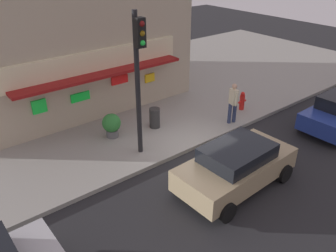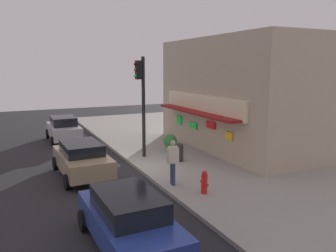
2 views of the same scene
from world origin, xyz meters
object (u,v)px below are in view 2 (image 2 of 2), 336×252
fire_hydrant (204,182)px  parked_car_silver (64,129)px  parked_car_tan (82,159)px  trash_can (179,153)px  pedestrian (173,161)px  parked_car_blue (129,220)px  potted_plant_by_doorway (170,142)px  traffic_light (141,94)px

fire_hydrant → parked_car_silver: parked_car_silver is taller
parked_car_tan → parked_car_silver: 7.90m
trash_can → pedestrian: bearing=-31.0°
pedestrian → parked_car_tan: size_ratio=0.43×
parked_car_blue → fire_hydrant: bearing=120.7°
potted_plant_by_doorway → parked_car_blue: size_ratio=0.23×
parked_car_tan → parked_car_silver: (-7.89, 0.36, 0.03)m
fire_hydrant → trash_can: bearing=165.4°
traffic_light → parked_car_tan: size_ratio=1.22×
parked_car_tan → parked_car_silver: parked_car_silver is taller
parked_car_tan → parked_car_silver: bearing=177.4°
fire_hydrant → trash_can: 4.51m
fire_hydrant → potted_plant_by_doorway: size_ratio=0.88×
trash_can → traffic_light: bearing=-139.9°
pedestrian → potted_plant_by_doorway: 5.31m
fire_hydrant → potted_plant_by_doorway: (-6.23, 1.56, 0.13)m
parked_car_tan → fire_hydrant: bearing=38.6°
pedestrian → potted_plant_by_doorway: bearing=155.5°
fire_hydrant → trash_can: fire_hydrant is taller
trash_can → parked_car_tan: size_ratio=0.20×
trash_can → parked_car_silver: 9.25m
fire_hydrant → potted_plant_by_doorway: 6.43m
trash_can → parked_car_blue: size_ratio=0.20×
trash_can → parked_car_silver: parked_car_silver is taller
trash_can → parked_car_silver: size_ratio=0.22×
traffic_light → potted_plant_by_doorway: size_ratio=5.18×
fire_hydrant → parked_car_blue: size_ratio=0.20×
trash_can → parked_car_blue: bearing=-36.5°
parked_car_silver → pedestrian: bearing=13.5°
traffic_light → fire_hydrant: size_ratio=5.86×
potted_plant_by_doorway → parked_car_blue: bearing=-32.1°
pedestrian → potted_plant_by_doorway: pedestrian is taller
potted_plant_by_doorway → parked_car_tan: parked_car_tan is taller
fire_hydrant → parked_car_silver: 12.91m
trash_can → parked_car_blue: 8.20m
fire_hydrant → parked_car_blue: 4.36m
trash_can → parked_car_silver: bearing=-151.3°
pedestrian → parked_car_silver: pedestrian is taller
traffic_light → parked_car_silver: bearing=-154.7°
trash_can → potted_plant_by_doorway: bearing=167.4°
traffic_light → parked_car_blue: bearing=-23.3°
fire_hydrant → trash_can: size_ratio=1.02×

